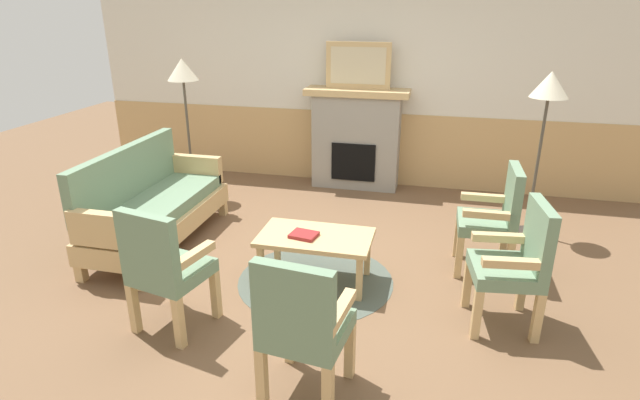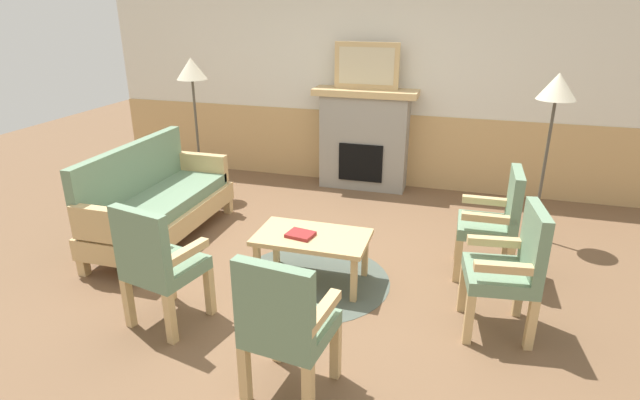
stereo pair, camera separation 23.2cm
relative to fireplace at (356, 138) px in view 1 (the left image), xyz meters
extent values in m
plane|color=brown|center=(0.00, -2.35, -0.65)|extent=(14.00, 14.00, 0.00)
cube|color=silver|center=(0.00, 0.25, 0.70)|extent=(7.20, 0.12, 2.70)
cube|color=tan|center=(0.00, 0.18, -0.18)|extent=(7.20, 0.02, 0.95)
cube|color=gray|center=(0.00, 0.00, -0.05)|extent=(1.10, 0.36, 1.20)
cube|color=black|center=(0.00, -0.19, -0.27)|extent=(0.56, 0.02, 0.48)
cube|color=tan|center=(0.00, 0.00, 0.59)|extent=(1.30, 0.44, 0.08)
cube|color=tan|center=(0.00, 0.00, 0.91)|extent=(0.80, 0.03, 0.56)
cube|color=beige|center=(0.00, -0.02, 0.91)|extent=(0.68, 0.01, 0.44)
cube|color=tan|center=(-1.31, -3.01, -0.57)|extent=(0.08, 0.08, 0.16)
cube|color=tan|center=(-1.31, -1.33, -0.57)|extent=(0.08, 0.08, 0.16)
cube|color=tan|center=(-1.91, -3.01, -0.57)|extent=(0.08, 0.08, 0.16)
cube|color=tan|center=(-1.91, -1.33, -0.57)|extent=(0.08, 0.08, 0.16)
cube|color=tan|center=(-1.61, -2.17, -0.39)|extent=(0.70, 1.80, 0.20)
cube|color=gray|center=(-1.61, -2.17, -0.23)|extent=(0.60, 1.70, 0.12)
cube|color=gray|center=(-1.91, -2.17, 0.08)|extent=(0.10, 1.70, 0.50)
cube|color=tan|center=(-1.61, -3.02, -0.12)|extent=(0.60, 0.10, 0.30)
cube|color=tan|center=(-1.61, -1.32, -0.12)|extent=(0.60, 0.10, 0.30)
cube|color=tan|center=(-0.33, -2.75, -0.45)|extent=(0.05, 0.05, 0.40)
cube|color=tan|center=(0.51, -2.75, -0.45)|extent=(0.05, 0.05, 0.40)
cube|color=tan|center=(-0.33, -2.31, -0.45)|extent=(0.05, 0.05, 0.40)
cube|color=tan|center=(0.51, -2.31, -0.45)|extent=(0.05, 0.05, 0.40)
cube|color=tan|center=(0.09, -2.53, -0.23)|extent=(0.96, 0.56, 0.04)
cylinder|color=#4C564C|center=(0.09, -2.53, -0.65)|extent=(1.36, 1.36, 0.01)
cube|color=maroon|center=(0.00, -2.58, -0.20)|extent=(0.25, 0.21, 0.03)
cube|color=tan|center=(1.30, -2.18, -0.45)|extent=(0.06, 0.06, 0.40)
cube|color=tan|center=(1.29, -1.76, -0.45)|extent=(0.06, 0.06, 0.40)
cube|color=tan|center=(1.72, -2.17, -0.45)|extent=(0.06, 0.06, 0.40)
cube|color=tan|center=(1.71, -1.75, -0.45)|extent=(0.06, 0.06, 0.40)
cube|color=gray|center=(1.50, -1.96, -0.20)|extent=(0.49, 0.49, 0.10)
cube|color=gray|center=(1.70, -1.96, 0.09)|extent=(0.09, 0.48, 0.48)
cube|color=tan|center=(1.51, -2.17, -0.03)|extent=(0.44, 0.08, 0.06)
cube|color=tan|center=(1.50, -1.76, -0.03)|extent=(0.44, 0.08, 0.06)
cube|color=tan|center=(1.41, -3.05, -0.45)|extent=(0.07, 0.07, 0.40)
cube|color=tan|center=(1.36, -2.64, -0.45)|extent=(0.07, 0.07, 0.40)
cube|color=tan|center=(1.83, -3.00, -0.45)|extent=(0.07, 0.07, 0.40)
cube|color=tan|center=(1.77, -2.58, -0.45)|extent=(0.07, 0.07, 0.40)
cube|color=gray|center=(1.59, -2.82, -0.20)|extent=(0.54, 0.54, 0.10)
cube|color=gray|center=(1.79, -2.79, 0.09)|extent=(0.14, 0.49, 0.48)
cube|color=tan|center=(1.62, -3.02, -0.03)|extent=(0.45, 0.13, 0.06)
cube|color=tan|center=(1.56, -2.61, -0.03)|extent=(0.45, 0.13, 0.06)
cube|color=tan|center=(0.18, -3.61, -0.45)|extent=(0.07, 0.07, 0.40)
cube|color=tan|center=(0.60, -3.66, -0.45)|extent=(0.07, 0.07, 0.40)
cube|color=tan|center=(0.13, -4.03, -0.45)|extent=(0.07, 0.07, 0.40)
cube|color=tan|center=(0.55, -4.08, -0.45)|extent=(0.07, 0.07, 0.40)
cube|color=gray|center=(0.36, -3.85, -0.20)|extent=(0.53, 0.53, 0.10)
cube|color=gray|center=(0.34, -4.04, 0.09)|extent=(0.49, 0.14, 0.48)
cube|color=tan|center=(0.16, -3.82, -0.03)|extent=(0.12, 0.45, 0.06)
cube|color=tan|center=(0.57, -3.87, -0.03)|extent=(0.12, 0.45, 0.06)
cube|color=tan|center=(-0.93, -3.15, -0.45)|extent=(0.07, 0.07, 0.40)
cube|color=tan|center=(-0.52, -3.24, -0.45)|extent=(0.07, 0.07, 0.40)
cube|color=tan|center=(-1.02, -3.56, -0.45)|extent=(0.07, 0.07, 0.40)
cube|color=tan|center=(-0.61, -3.65, -0.45)|extent=(0.07, 0.07, 0.40)
cube|color=gray|center=(-0.77, -3.40, -0.20)|extent=(0.57, 0.57, 0.10)
cube|color=gray|center=(-0.82, -3.59, 0.09)|extent=(0.49, 0.18, 0.48)
cube|color=tan|center=(-0.97, -3.35, -0.03)|extent=(0.16, 0.44, 0.06)
cube|color=tan|center=(-0.57, -3.44, -0.03)|extent=(0.16, 0.44, 0.06)
cylinder|color=#332D28|center=(-1.93, -0.81, -0.64)|extent=(0.24, 0.24, 0.03)
cylinder|color=#4C473D|center=(-1.93, -0.81, 0.08)|extent=(0.03, 0.03, 1.40)
cone|color=beige|center=(-1.93, -0.81, 0.90)|extent=(0.36, 0.36, 0.25)
cylinder|color=#332D28|center=(2.03, -1.04, -0.64)|extent=(0.24, 0.24, 0.03)
cylinder|color=#4C473D|center=(2.03, -1.04, 0.08)|extent=(0.03, 0.03, 1.40)
cone|color=beige|center=(2.03, -1.04, 0.90)|extent=(0.36, 0.36, 0.25)
camera|label=1|loc=(1.04, -6.32, 1.63)|focal=28.56mm
camera|label=2|loc=(1.26, -6.26, 1.63)|focal=28.56mm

